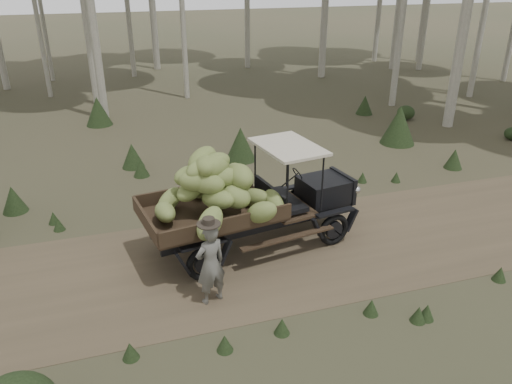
{
  "coord_description": "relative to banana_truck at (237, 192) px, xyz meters",
  "views": [
    {
      "loc": [
        -3.49,
        -8.48,
        5.59
      ],
      "look_at": [
        -0.65,
        0.53,
        1.25
      ],
      "focal_mm": 35.0,
      "sensor_mm": 36.0,
      "label": 1
    }
  ],
  "objects": [
    {
      "name": "farmer",
      "position": [
        -0.91,
        -1.55,
        -0.56
      ],
      "size": [
        0.66,
        0.53,
        1.7
      ],
      "rotation": [
        0.0,
        0.0,
        3.46
      ],
      "color": "#5B5953",
      "rests_on": "ground"
    },
    {
      "name": "banana_truck",
      "position": [
        0.0,
        0.0,
        0.0
      ],
      "size": [
        4.91,
        2.69,
        2.44
      ],
      "rotation": [
        0.0,
        0.0,
        0.16
      ],
      "color": "black",
      "rests_on": "ground"
    },
    {
      "name": "undergrowth",
      "position": [
        3.53,
        -0.4,
        -0.86
      ],
      "size": [
        21.46,
        20.69,
        1.31
      ],
      "color": "#233319",
      "rests_on": "ground"
    },
    {
      "name": "ground",
      "position": [
        1.11,
        -0.39,
        -1.37
      ],
      "size": [
        120.0,
        120.0,
        0.0
      ],
      "primitive_type": "plane",
      "color": "#473D2B",
      "rests_on": "ground"
    },
    {
      "name": "dirt_track",
      "position": [
        1.11,
        -0.39,
        -1.36
      ],
      "size": [
        70.0,
        4.0,
        0.01
      ],
      "primitive_type": "cube",
      "color": "brown",
      "rests_on": "ground"
    }
  ]
}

